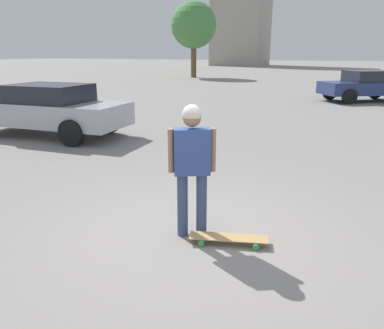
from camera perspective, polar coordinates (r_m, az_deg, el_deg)
ground_plane at (r=4.97m, az=0.00°, el=-10.58°), size 220.00×220.00×0.00m
person at (r=4.59m, az=0.00°, el=0.85°), size 0.52×0.39×1.69m
skateboard at (r=4.74m, az=5.60°, el=-11.09°), size 0.99×0.50×0.09m
car_parked_near at (r=11.34m, az=-21.08°, el=7.91°), size 4.70×2.21×1.44m
car_parked_far at (r=20.09m, az=24.81°, el=10.88°), size 4.30×3.70×1.45m
building_block_distant at (r=70.96m, az=7.65°, el=23.20°), size 8.63×8.89×20.86m
tree_distant at (r=36.32m, az=0.26°, el=20.43°), size 4.15×4.15×6.73m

